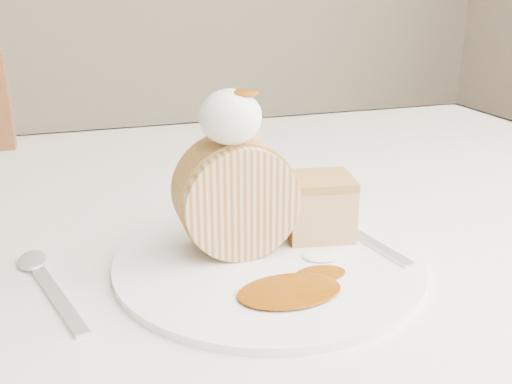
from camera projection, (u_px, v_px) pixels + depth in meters
name	position (u px, v px, depth m)	size (l,w,h in m)	color
table	(207.00, 269.00, 0.75)	(1.40, 0.90, 0.75)	white
plate	(269.00, 260.00, 0.57)	(0.31, 0.31, 0.01)	white
roulade_slice	(236.00, 197.00, 0.56)	(0.11, 0.11, 0.06)	#C9B68C
cake_chunk	(319.00, 210.00, 0.61)	(0.07, 0.06, 0.06)	#B58244
whipped_cream	(230.00, 117.00, 0.52)	(0.06, 0.06, 0.05)	white
caramel_drizzle	(244.00, 86.00, 0.51)	(0.03, 0.02, 0.01)	#6E3504
caramel_pool	(290.00, 291.00, 0.50)	(0.10, 0.06, 0.00)	#6E3504
fork	(367.00, 240.00, 0.60)	(0.02, 0.18, 0.00)	silver
spoon	(59.00, 299.00, 0.50)	(0.02, 0.16, 0.00)	silver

